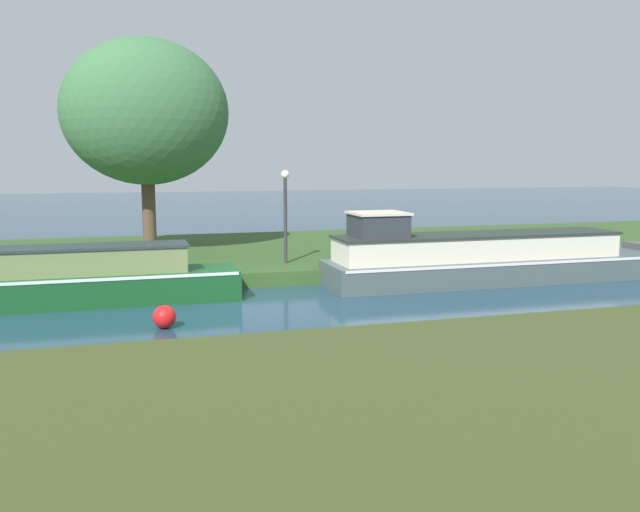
{
  "coord_description": "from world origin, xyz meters",
  "views": [
    {
      "loc": [
        -2.86,
        -14.82,
        3.27
      ],
      "look_at": [
        1.83,
        1.2,
        0.9
      ],
      "focal_mm": 37.26,
      "sensor_mm": 36.0,
      "label": 1
    }
  ],
  "objects_px": {
    "slate_narrowboat": "(492,258)",
    "lamp_post": "(285,204)",
    "willow_tree_left": "(146,112)",
    "channel_buoy": "(164,317)",
    "forest_barge": "(96,279)",
    "mooring_post_near": "(508,244)"
  },
  "relations": [
    {
      "from": "lamp_post",
      "to": "mooring_post_near",
      "type": "relative_size",
      "value": 3.16
    },
    {
      "from": "mooring_post_near",
      "to": "slate_narrowboat",
      "type": "bearing_deg",
      "value": -134.42
    },
    {
      "from": "forest_barge",
      "to": "lamp_post",
      "type": "distance_m",
      "value": 5.78
    },
    {
      "from": "channel_buoy",
      "to": "mooring_post_near",
      "type": "bearing_deg",
      "value": 22.26
    },
    {
      "from": "mooring_post_near",
      "to": "channel_buoy",
      "type": "bearing_deg",
      "value": -157.74
    },
    {
      "from": "mooring_post_near",
      "to": "channel_buoy",
      "type": "xyz_separation_m",
      "value": [
        -10.38,
        -4.25,
        -0.59
      ]
    },
    {
      "from": "forest_barge",
      "to": "channel_buoy",
      "type": "relative_size",
      "value": 14.11
    },
    {
      "from": "lamp_post",
      "to": "channel_buoy",
      "type": "bearing_deg",
      "value": -125.72
    },
    {
      "from": "lamp_post",
      "to": "channel_buoy",
      "type": "distance_m",
      "value": 6.59
    },
    {
      "from": "forest_barge",
      "to": "mooring_post_near",
      "type": "distance_m",
      "value": 11.86
    },
    {
      "from": "lamp_post",
      "to": "mooring_post_near",
      "type": "height_order",
      "value": "lamp_post"
    },
    {
      "from": "slate_narrowboat",
      "to": "willow_tree_left",
      "type": "height_order",
      "value": "willow_tree_left"
    },
    {
      "from": "forest_barge",
      "to": "slate_narrowboat",
      "type": "distance_m",
      "value": 10.38
    },
    {
      "from": "slate_narrowboat",
      "to": "lamp_post",
      "type": "distance_m",
      "value": 5.96
    },
    {
      "from": "forest_barge",
      "to": "lamp_post",
      "type": "xyz_separation_m",
      "value": [
        5.08,
        2.3,
        1.5
      ]
    },
    {
      "from": "slate_narrowboat",
      "to": "willow_tree_left",
      "type": "distance_m",
      "value": 11.36
    },
    {
      "from": "willow_tree_left",
      "to": "channel_buoy",
      "type": "relative_size",
      "value": 14.44
    },
    {
      "from": "mooring_post_near",
      "to": "forest_barge",
      "type": "bearing_deg",
      "value": -173.13
    },
    {
      "from": "lamp_post",
      "to": "forest_barge",
      "type": "bearing_deg",
      "value": -155.61
    },
    {
      "from": "slate_narrowboat",
      "to": "lamp_post",
      "type": "relative_size",
      "value": 3.9
    },
    {
      "from": "channel_buoy",
      "to": "lamp_post",
      "type": "bearing_deg",
      "value": 54.28
    },
    {
      "from": "lamp_post",
      "to": "channel_buoy",
      "type": "xyz_separation_m",
      "value": [
        -3.69,
        -5.14,
        -1.85
      ]
    }
  ]
}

